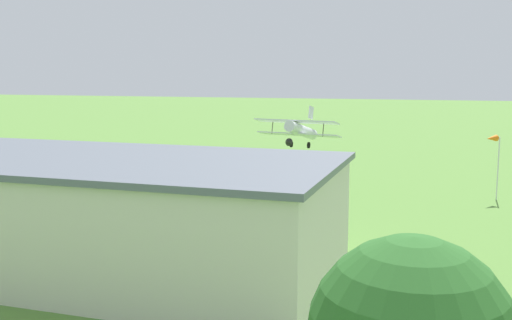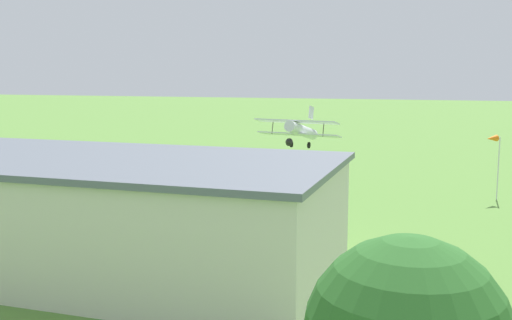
{
  "view_description": "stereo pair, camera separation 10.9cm",
  "coord_description": "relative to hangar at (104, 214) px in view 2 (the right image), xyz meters",
  "views": [
    {
      "loc": [
        -22.61,
        63.4,
        11.71
      ],
      "look_at": [
        -7.42,
        11.99,
        3.89
      ],
      "focal_mm": 42.61,
      "sensor_mm": 36.0,
      "label": 1
    },
    {
      "loc": [
        -22.71,
        63.37,
        11.71
      ],
      "look_at": [
        -7.42,
        11.99,
        3.89
      ],
      "focal_mm": 42.61,
      "sensor_mm": 36.0,
      "label": 2
    }
  ],
  "objects": [
    {
      "name": "ground_plane",
      "position": [
        4.1,
        -32.42,
        -3.4
      ],
      "size": [
        400.0,
        400.0,
        0.0
      ],
      "primitive_type": "plane",
      "color": "#568438"
    },
    {
      "name": "hangar",
      "position": [
        0.0,
        0.0,
        0.0
      ],
      "size": [
        27.74,
        14.41,
        6.78
      ],
      "color": "beige",
      "rests_on": "ground_plane"
    },
    {
      "name": "biplane",
      "position": [
        -5.48,
        -28.9,
        2.46
      ],
      "size": [
        8.83,
        7.44,
        4.16
      ],
      "color": "silver"
    },
    {
      "name": "car_red",
      "position": [
        13.79,
        -12.85,
        -2.55
      ],
      "size": [
        2.45,
        4.34,
        1.63
      ],
      "color": "red",
      "rests_on": "ground_plane"
    },
    {
      "name": "person_crossing_taxiway",
      "position": [
        8.08,
        -15.74,
        -2.54
      ],
      "size": [
        0.42,
        0.42,
        1.71
      ],
      "color": "#33723F",
      "rests_on": "ground_plane"
    },
    {
      "name": "person_by_parked_cars",
      "position": [
        10.75,
        -15.28,
        -2.59
      ],
      "size": [
        0.52,
        0.52,
        1.63
      ],
      "color": "#33723F",
      "rests_on": "ground_plane"
    },
    {
      "name": "person_near_hangar_door",
      "position": [
        5.38,
        -15.14,
        -2.56
      ],
      "size": [
        0.53,
        0.53,
        1.68
      ],
      "color": "beige",
      "rests_on": "ground_plane"
    },
    {
      "name": "windsock",
      "position": [
        -23.64,
        -27.87,
        1.86
      ],
      "size": [
        1.42,
        1.36,
        5.98
      ],
      "color": "silver",
      "rests_on": "ground_plane"
    }
  ]
}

